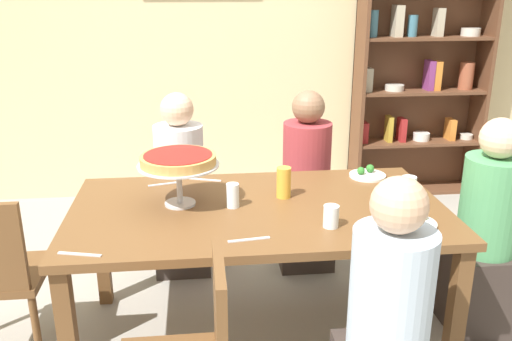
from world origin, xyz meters
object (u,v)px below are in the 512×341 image
at_px(diner_head_east, 485,242).
at_px(cutlery_fork_near, 165,184).
at_px(beer_glass_amber_tall, 284,182).
at_px(salad_plate_far_diner, 411,221).
at_px(cutlery_knife_near, 80,254).
at_px(bookshelf, 421,62).
at_px(dining_table, 258,222).
at_px(water_glass_clear_spare, 408,188).
at_px(diner_far_right, 306,193).
at_px(cutlery_fork_far, 249,240).
at_px(salad_plate_near_diner, 367,174).
at_px(cutlery_knife_far, 205,180).
at_px(water_glass_clear_near, 331,216).
at_px(diner_far_left, 181,197).
at_px(water_glass_clear_far, 233,195).
at_px(deep_dish_pizza_stand, 178,162).

height_order(diner_head_east, cutlery_fork_near, diner_head_east).
bearing_deg(cutlery_fork_near, beer_glass_amber_tall, 143.14).
bearing_deg(salad_plate_far_diner, cutlery_knife_near, -174.66).
bearing_deg(bookshelf, dining_table, -128.42).
relative_size(salad_plate_far_diner, water_glass_clear_spare, 1.91).
bearing_deg(diner_far_right, cutlery_knife_near, -44.16).
xyz_separation_m(cutlery_knife_near, cutlery_fork_far, (0.68, 0.06, 0.00)).
height_order(dining_table, salad_plate_near_diner, salad_plate_near_diner).
xyz_separation_m(water_glass_clear_spare, cutlery_fork_near, (-1.22, 0.34, -0.05)).
distance_m(bookshelf, beer_glass_amber_tall, 2.42).
bearing_deg(cutlery_knife_far, water_glass_clear_near, 147.79).
xyz_separation_m(diner_far_left, water_glass_clear_spare, (1.15, -0.77, 0.31)).
bearing_deg(cutlery_knife_near, salad_plate_near_diner, 43.59).
height_order(water_glass_clear_spare, cutlery_fork_far, water_glass_clear_spare).
relative_size(cutlery_fork_far, cutlery_knife_far, 1.00).
bearing_deg(cutlery_fork_far, water_glass_clear_far, 89.21).
bearing_deg(cutlery_fork_near, salad_plate_near_diner, 165.94).
bearing_deg(salad_plate_far_diner, water_glass_clear_far, 159.51).
bearing_deg(cutlery_fork_far, bookshelf, 47.33).
height_order(diner_far_right, deep_dish_pizza_stand, diner_far_right).
height_order(deep_dish_pizza_stand, water_glass_clear_near, deep_dish_pizza_stand).
relative_size(water_glass_clear_far, cutlery_fork_near, 0.65).
bearing_deg(water_glass_clear_far, cutlery_fork_far, -83.42).
bearing_deg(water_glass_clear_spare, water_glass_clear_far, -179.15).
relative_size(water_glass_clear_far, cutlery_knife_far, 0.65).
height_order(bookshelf, cutlery_knife_near, bookshelf).
height_order(diner_far_left, cutlery_knife_near, diner_far_left).
distance_m(bookshelf, water_glass_clear_spare, 2.19).
xyz_separation_m(dining_table, diner_far_left, (-0.40, 0.80, -0.17)).
distance_m(diner_far_left, deep_dish_pizza_stand, 0.86).
xyz_separation_m(cutlery_fork_near, cutlery_knife_near, (-0.30, -0.77, 0.00)).
bearing_deg(water_glass_clear_near, water_glass_clear_spare, 31.73).
relative_size(dining_table, cutlery_fork_near, 10.00).
distance_m(cutlery_knife_near, cutlery_knife_far, 0.96).
xyz_separation_m(salad_plate_near_diner, water_glass_clear_near, (-0.36, -0.63, 0.04)).
height_order(diner_head_east, water_glass_clear_spare, diner_head_east).
bearing_deg(water_glass_clear_near, salad_plate_far_diner, -2.79).
xyz_separation_m(bookshelf, salad_plate_near_diner, (-0.95, -1.65, -0.38)).
bearing_deg(cutlery_fork_far, dining_table, 69.97).
xyz_separation_m(salad_plate_far_diner, water_glass_clear_spare, (0.10, 0.30, 0.04)).
height_order(beer_glass_amber_tall, water_glass_clear_far, beer_glass_amber_tall).
bearing_deg(cutlery_knife_far, cutlery_knife_near, 76.54).
distance_m(diner_head_east, water_glass_clear_near, 0.97).
height_order(bookshelf, cutlery_knife_far, bookshelf).
xyz_separation_m(diner_far_left, beer_glass_amber_tall, (0.54, -0.69, 0.33)).
bearing_deg(diner_far_left, salad_plate_far_diner, 44.30).
distance_m(diner_far_right, salad_plate_far_diner, 1.12).
bearing_deg(cutlery_fork_near, water_glass_clear_near, 126.16).
distance_m(water_glass_clear_near, cutlery_fork_near, 0.98).
xyz_separation_m(bookshelf, water_glass_clear_spare, (-0.85, -1.99, -0.33)).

